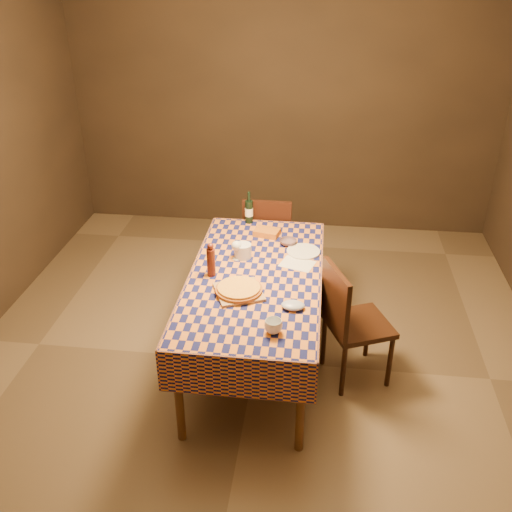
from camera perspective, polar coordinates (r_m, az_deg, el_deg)
name	(u,v)px	position (r m, az deg, el deg)	size (l,w,h in m)	color
room	(255,200)	(3.78, -0.09, 5.63)	(5.00, 5.10, 2.70)	brown
dining_table	(255,285)	(4.08, -0.08, -2.88)	(0.94, 1.84, 0.77)	brown
cutting_board	(239,292)	(3.84, -1.72, -3.61)	(0.30, 0.30, 0.02)	#A37A4C
pizza	(239,289)	(3.83, -1.73, -3.30)	(0.37, 0.37, 0.03)	#924C18
pepper_mill	(211,261)	(4.00, -4.53, -0.45)	(0.07, 0.07, 0.25)	#501B12
bowl	(288,242)	(4.45, 3.23, 1.39)	(0.13, 0.13, 0.04)	#5D454E
wine_glass	(236,246)	(4.20, -1.97, 0.97)	(0.08, 0.08, 0.15)	white
wine_bottle	(249,211)	(4.77, -0.70, 4.51)	(0.07, 0.07, 0.27)	black
deli_tub	(243,251)	(4.25, -1.33, 0.52)	(0.13, 0.13, 0.11)	silver
takeout_container	(267,232)	(4.59, 1.10, 2.38)	(0.20, 0.14, 0.05)	#AE5E17
white_plate	(303,251)	(4.35, 4.75, 0.45)	(0.25, 0.25, 0.01)	silver
tumbler	(273,326)	(3.45, 1.75, -7.04)	(0.11, 0.11, 0.09)	silver
flour_patch	(297,264)	(4.19, 4.15, -0.79)	(0.24, 0.18, 0.00)	silver
flour_bag	(293,305)	(3.69, 3.72, -4.94)	(0.15, 0.11, 0.04)	#A2ADCF
chair_far	(268,238)	(5.10, 1.22, 1.81)	(0.43, 0.43, 0.93)	black
chair_right	(349,318)	(4.08, 9.24, -6.16)	(0.56, 0.55, 0.93)	black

